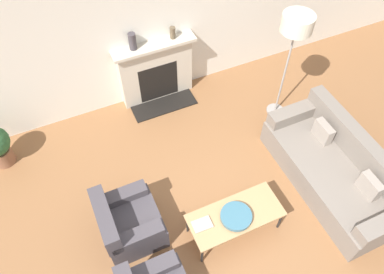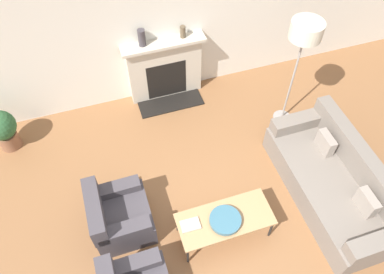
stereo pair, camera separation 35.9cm
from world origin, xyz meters
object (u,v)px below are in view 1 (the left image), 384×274
Objects in this scene: fireplace at (156,72)px; couch at (335,169)px; floor_lamp at (296,30)px; mantel_vase_left at (132,41)px; mantel_vase_center_left at (173,33)px; armchair_far at (128,223)px; coffee_table at (235,216)px; bowl at (236,216)px; book at (202,225)px.

fireplace is 3.15m from couch.
mantel_vase_left is (-1.99, 1.17, -0.38)m from floor_lamp.
couch is 1.18× the size of floor_lamp.
mantel_vase_left reaches higher than mantel_vase_center_left.
mantel_vase_left reaches higher than fireplace.
armchair_far is at bearing -119.39° from fireplace.
coffee_table is at bearing -87.03° from couch.
couch is at bearing -98.32° from armchair_far.
mantel_vase_left is at bearing 149.44° from floor_lamp.
floor_lamp reaches higher than bowl.
coffee_table is at bearing -111.95° from armchair_far.
coffee_table is 0.65× the size of floor_lamp.
mantel_vase_center_left reaches higher than armchair_far.
bowl is 2.62m from floor_lamp.
bowl is at bearing -135.79° from floor_lamp.
armchair_far is 1.97× the size of bowl.
couch is at bearing 2.97° from coffee_table.
armchair_far is at bearing 156.27° from bowl.
couch is 5.51× the size of bowl.
book is at bearing -119.30° from armchair_far.
book is (-0.44, 0.05, 0.04)m from coffee_table.
fireplace is 2.59m from armchair_far.
mantel_vase_left is (0.95, 2.26, 0.96)m from armchair_far.
armchair_far is (-2.92, 0.43, -0.01)m from couch.
floor_lamp reaches higher than mantel_vase_center_left.
book is (-2.09, -0.04, 0.13)m from couch.
fireplace is 1.70× the size of armchair_far.
armchair_far is 0.42× the size of floor_lamp.
armchair_far is at bearing 158.05° from coffee_table.
bowl is at bearing -83.82° from mantel_vase_left.
mantel_vase_left reaches higher than armchair_far.
floor_lamp reaches higher than armchair_far.
mantel_vase_center_left is at bearing 76.63° from book.
fireplace is 3.36× the size of bowl.
bowl is 0.44m from book.
coffee_table is (1.27, -0.51, 0.09)m from armchair_far.
couch is 3.46m from mantel_vase_left.
bowl is 2.93m from mantel_vase_left.
fireplace is at bearing -177.44° from mantel_vase_center_left.
fireplace is at bearing 89.79° from bowl.
book is 0.92× the size of mantel_vase_left.
couch is 3.13m from mantel_vase_center_left.
armchair_far is 4.09× the size of mantel_vase_center_left.
armchair_far reaches higher than book.
couch is at bearing -90.70° from floor_lamp.
mantel_vase_left is (0.12, 2.72, 0.82)m from book.
fireplace is 2.76m from coffee_table.
fireplace reaches higher than bowl.
book is 2.84m from mantel_vase_left.
bowl is at bearing -113.73° from armchair_far.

